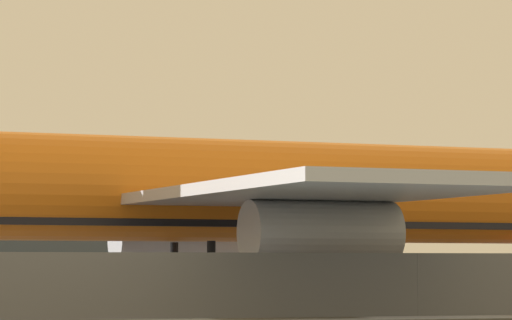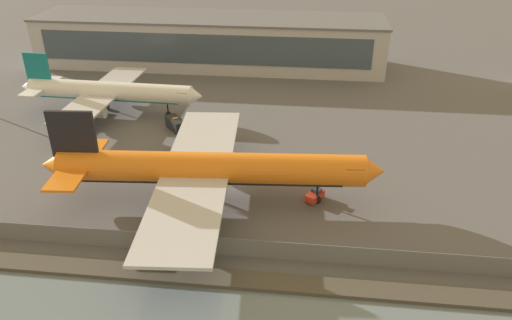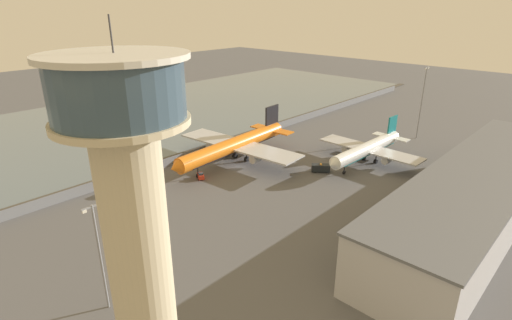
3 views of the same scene
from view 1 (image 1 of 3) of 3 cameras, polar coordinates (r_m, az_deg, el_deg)
The scene contains 3 objects.
ground_plane at distance 71.47m, azimuth 0.92°, elevation -5.86°, with size 500.00×500.00×0.00m, color #565659.
perimeter_fence at distance 56.54m, azimuth 6.18°, elevation -4.93°, with size 280.00×0.10×2.74m.
cargo_jet_orange at distance 66.87m, azimuth -0.56°, elevation -1.34°, with size 49.53×42.70×14.20m.
Camera 1 is at (-23.06, -67.61, 2.29)m, focal length 105.00 mm.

